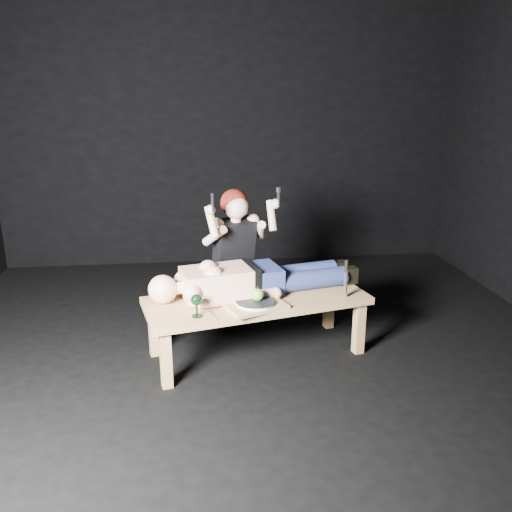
# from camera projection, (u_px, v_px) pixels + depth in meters

# --- Properties ---
(ground) EXTENTS (5.00, 5.00, 0.00)m
(ground) POSITION_uv_depth(u_px,v_px,m) (254.00, 364.00, 3.81)
(ground) COLOR black
(ground) RESTS_ON ground
(back_wall) EXTENTS (5.00, 0.00, 5.00)m
(back_wall) POSITION_uv_depth(u_px,v_px,m) (228.00, 129.00, 5.74)
(back_wall) COLOR black
(back_wall) RESTS_ON ground
(table) EXTENTS (1.70, 0.95, 0.45)m
(table) POSITION_uv_depth(u_px,v_px,m) (257.00, 326.00, 3.90)
(table) COLOR tan
(table) RESTS_ON ground
(lying_man) EXTENTS (1.66, 0.84, 0.26)m
(lying_man) POSITION_uv_depth(u_px,v_px,m) (258.00, 275.00, 3.92)
(lying_man) COLOR beige
(lying_man) RESTS_ON table
(kneeling_woman) EXTENTS (0.84, 0.89, 1.21)m
(kneeling_woman) POSITION_uv_depth(u_px,v_px,m) (231.00, 257.00, 4.25)
(kneeling_woman) COLOR black
(kneeling_woman) RESTS_ON ground
(serving_tray) EXTENTS (0.48, 0.41, 0.02)m
(serving_tray) POSITION_uv_depth(u_px,v_px,m) (255.00, 305.00, 3.66)
(serving_tray) COLOR tan
(serving_tray) RESTS_ON table
(plate) EXTENTS (0.34, 0.34, 0.02)m
(plate) POSITION_uv_depth(u_px,v_px,m) (255.00, 303.00, 3.65)
(plate) COLOR white
(plate) RESTS_ON serving_tray
(apple) EXTENTS (0.09, 0.09, 0.09)m
(apple) POSITION_uv_depth(u_px,v_px,m) (258.00, 295.00, 3.65)
(apple) COLOR #60A324
(apple) RESTS_ON plate
(goblet) EXTENTS (0.09, 0.09, 0.16)m
(goblet) POSITION_uv_depth(u_px,v_px,m) (197.00, 306.00, 3.48)
(goblet) COLOR black
(goblet) RESTS_ON table
(fork_flat) EXTENTS (0.06, 0.17, 0.01)m
(fork_flat) POSITION_uv_depth(u_px,v_px,m) (213.00, 315.00, 3.52)
(fork_flat) COLOR #B2B2B7
(fork_flat) RESTS_ON table
(knife_flat) EXTENTS (0.08, 0.16, 0.01)m
(knife_flat) POSITION_uv_depth(u_px,v_px,m) (271.00, 306.00, 3.67)
(knife_flat) COLOR #B2B2B7
(knife_flat) RESTS_ON table
(spoon_flat) EXTENTS (0.15, 0.11, 0.01)m
(spoon_flat) POSITION_uv_depth(u_px,v_px,m) (265.00, 301.00, 3.75)
(spoon_flat) COLOR #B2B2B7
(spoon_flat) RESTS_ON table
(carving_knife) EXTENTS (0.04, 0.05, 0.28)m
(carving_knife) POSITION_uv_depth(u_px,v_px,m) (346.00, 279.00, 3.80)
(carving_knife) COLOR #B2B2B7
(carving_knife) RESTS_ON table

